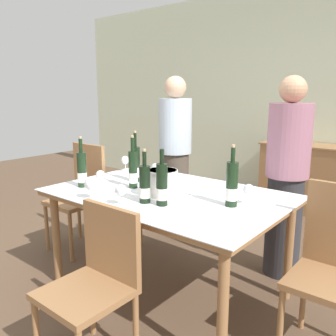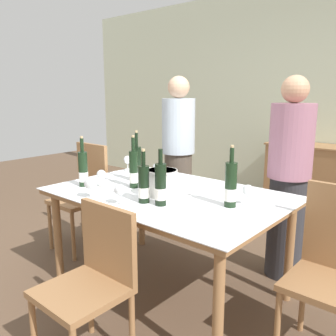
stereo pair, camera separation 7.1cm
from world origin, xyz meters
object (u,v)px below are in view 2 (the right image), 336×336
Objects in this scene: wine_glass_5 at (120,190)px; wine_bottle_5 at (144,185)px; wine_glass_2 at (128,160)px; wine_glass_0 at (248,191)px; wine_bottle_3 at (161,186)px; wine_glass_1 at (101,175)px; sideboard_cabinet at (328,181)px; dining_table at (168,202)px; wine_glass_4 at (157,168)px; person_guest_left at (289,180)px; wine_bottle_2 at (83,170)px; chair_right_end at (335,263)px; person_host at (178,157)px; wine_bottle_4 at (231,186)px; wine_bottle_0 at (137,165)px; chair_left_end at (84,189)px; wine_glass_3 at (91,184)px; chair_near_front at (93,275)px; ice_bucket at (162,182)px.

wine_bottle_5 is at bearing 60.05° from wine_glass_5.
wine_glass_0 is at bearing -7.78° from wine_glass_2.
wine_glass_1 is at bearing 177.85° from wine_bottle_3.
dining_table is (-0.36, -2.50, 0.27)m from sideboard_cabinet.
wine_glass_0 is at bearing -85.06° from sideboard_cabinet.
wine_glass_2 is at bearing 172.22° from wine_glass_0.
wine_glass_4 is (-0.88, 0.11, 0.01)m from wine_glass_0.
person_guest_left reaches higher than wine_bottle_5.
wine_bottle_2 is at bearing -177.24° from wine_bottle_3.
wine_glass_1 is at bearing -161.99° from wine_glass_0.
person_host is (-1.77, 0.82, 0.26)m from chair_right_end.
sideboard_cabinet is 3.78× the size of wine_bottle_4.
chair_left_end is at bearing 179.88° from wine_bottle_0.
wine_glass_3 is 0.67m from chair_near_front.
wine_bottle_4 is 2.85× the size of wine_glass_5.
dining_table is 0.54m from wine_bottle_4.
ice_bucket is at bearing 99.96° from chair_near_front.
wine_glass_5 is (-0.62, -0.52, 0.00)m from wine_glass_0.
wine_bottle_5 reaches higher than sideboard_cabinet.
wine_bottle_3 is (-0.21, -2.75, 0.47)m from sideboard_cabinet.
person_host reaches higher than sideboard_cabinet.
wine_glass_1 is (-0.47, -0.22, 0.16)m from dining_table.
chair_near_front is (0.75, -0.50, -0.39)m from wine_bottle_2.
wine_bottle_2 is 0.71m from chair_left_end.
dining_table is at bearing -125.37° from person_guest_left.
ice_bucket is at bearing -42.97° from wine_glass_4.
wine_glass_0 is at bearing 18.64° from wine_bottle_2.
wine_bottle_4 is at bearing 66.10° from chair_near_front.
wine_glass_3 is 0.26m from wine_glass_5.
wine_bottle_5 is 2.37× the size of wine_glass_3.
wine_bottle_5 is 0.50m from wine_glass_1.
wine_bottle_0 reaches higher than sideboard_cabinet.
chair_near_front is (0.61, -0.56, -0.36)m from wine_glass_1.
wine_glass_2 is at bearing 148.68° from wine_bottle_3.
wine_bottle_2 is 0.76m from wine_bottle_3.
dining_table is 11.12× the size of wine_glass_3.
wine_glass_4 is 0.09× the size of person_guest_left.
chair_near_front is at bearing -77.30° from wine_bottle_5.
wine_bottle_4 is 1.26m from wine_glass_2.
wine_bottle_5 is (0.01, -0.18, 0.02)m from ice_bucket.
person_guest_left is at bearing -83.42° from sideboard_cabinet.
wine_glass_2 is at bearing -97.78° from person_host.
chair_near_front is at bearing -62.54° from wine_glass_5.
wine_glass_5 is 1.31m from chair_right_end.
wine_bottle_4 is at bearing 31.62° from wine_bottle_5.
wine_glass_3 is (0.16, -0.22, 0.01)m from wine_glass_1.
wine_glass_2 is at bearing 143.43° from wine_bottle_5.
chair_near_front is 1.54m from chair_left_end.
person_host is (0.47, 0.82, 0.25)m from chair_left_end.
wine_glass_1 is (-0.97, -0.24, -0.04)m from wine_bottle_4.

